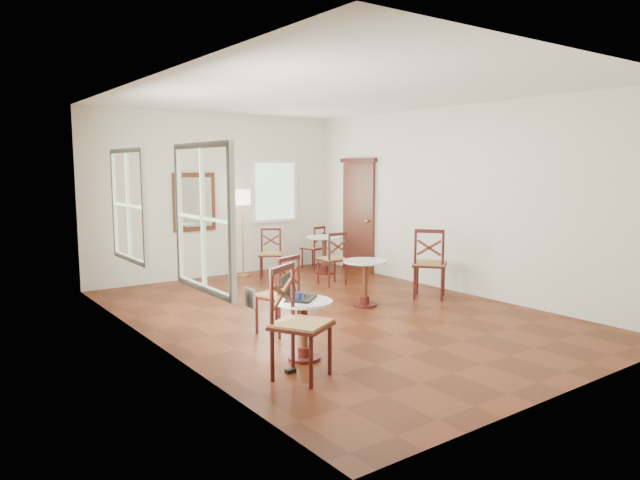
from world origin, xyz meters
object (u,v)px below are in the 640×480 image
Objects in this scene: chair_near_a at (279,295)px; chair_mid_b at (430,263)px; floor_lamp at (242,203)px; cafe_table_mid at (365,278)px; chair_back_b at (271,253)px; chair_mid_a at (333,259)px; power_adapter at (290,371)px; water_glass at (305,298)px; laptop at (296,293)px; cafe_table_near at (304,323)px; chair_near_b at (299,323)px; mouse at (300,297)px; navy_mug at (299,297)px; chair_back_a at (314,247)px; cafe_table_back at (324,251)px.

chair_near_a is 2.91m from chair_mid_b.
cafe_table_mid is at bearing -83.99° from floor_lamp.
floor_lamp is (-0.33, 0.43, 0.91)m from chair_back_b.
chair_mid_a is 9.01× the size of power_adapter.
water_glass is (-2.11, -4.17, 0.23)m from chair_back_b.
cafe_table_near is at bearing -111.87° from laptop.
chair_near_b is 12.41× the size of mouse.
mouse is at bearing 50.59° from chair_mid_a.
navy_mug is (-3.26, -1.22, 0.14)m from chair_mid_b.
chair_back_a reaches higher than cafe_table_near.
chair_near_a reaches higher than laptop.
floor_lamp is (-0.86, 1.62, 0.91)m from chair_mid_a.
mouse is 0.86× the size of power_adapter.
laptop is at bearing 107.88° from cafe_table_near.
chair_back_b reaches higher than navy_mug.
chair_back_b is 4.68m from water_glass.
chair_mid_a is 0.57× the size of floor_lamp.
chair_back_a is (2.99, 3.46, -0.06)m from chair_near_a.
cafe_table_mid is 7.73× the size of mouse.
chair_back_b is at bearing 33.57° from chair_near_b.
cafe_table_mid is 0.42× the size of floor_lamp.
chair_near_b reaches higher than laptop.
chair_near_b is 0.67× the size of floor_lamp.
chair_mid_b is at bearing 22.04° from water_glass.
cafe_table_mid is 0.74× the size of chair_mid_a.
chair_near_a is 1.46m from power_adapter.
cafe_table_mid is 1.17m from chair_mid_b.
mouse is at bearing 38.74° from chair_back_a.
navy_mug is (-0.08, -0.10, 0.03)m from mouse.
chair_mid_a reaches higher than chair_back_a.
cafe_table_back is 5.07m from water_glass.
chair_mid_b is at bearing 22.68° from power_adapter.
navy_mug is (-3.18, -3.85, 0.24)m from cafe_table_back.
chair_near_b is (-3.46, -4.26, 0.10)m from cafe_table_back.
chair_near_b is 4.40m from chair_mid_a.
cafe_table_back is 7.25× the size of water_glass.
chair_near_b reaches higher than cafe_table_mid.
water_glass is at bearing 19.28° from chair_near_b.
floor_lamp is at bearing -16.80° from chair_back_a.
cafe_table_near is 4.57m from chair_back_b.
cafe_table_mid is at bearing 22.45° from mouse.
chair_mid_a is at bearing 36.93° from mouse.
laptop is 0.83m from power_adapter.
laptop is at bearing 30.68° from chair_near_b.
cafe_table_mid is 5.57× the size of navy_mug.
chair_near_a reaches higher than cafe_table_mid.
chair_mid_a is 7.58× the size of navy_mug.
chair_near_b is 1.20× the size of chair_back_b.
chair_back_a is 1.84m from floor_lamp.
navy_mug is (-0.02, -0.10, -0.02)m from laptop.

